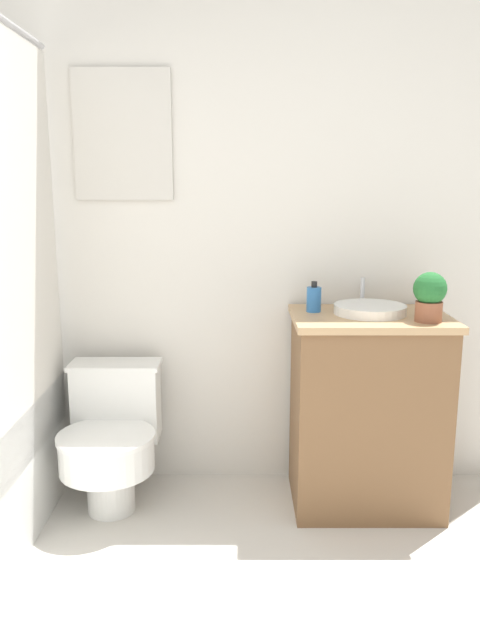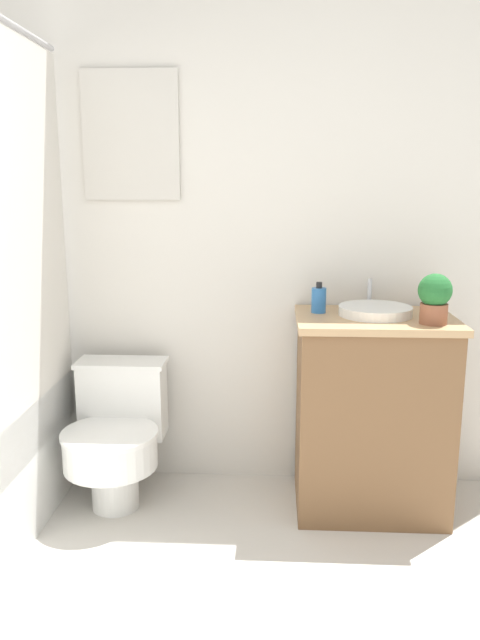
# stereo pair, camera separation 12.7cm
# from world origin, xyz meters

# --- Properties ---
(wall_back) EXTENTS (3.36, 0.07, 2.50)m
(wall_back) POSITION_xyz_m (-0.00, 2.21, 1.26)
(wall_back) COLOR silver
(wall_back) RESTS_ON ground_plane
(toilet) EXTENTS (0.41, 0.55, 0.62)m
(toilet) POSITION_xyz_m (-0.28, 1.90, 0.33)
(toilet) COLOR white
(toilet) RESTS_ON ground_plane
(vanity) EXTENTS (0.66, 0.49, 0.86)m
(vanity) POSITION_xyz_m (0.84, 1.92, 0.43)
(vanity) COLOR brown
(vanity) RESTS_ON ground_plane
(sink) EXTENTS (0.31, 0.34, 0.13)m
(sink) POSITION_xyz_m (0.84, 1.95, 0.88)
(sink) COLOR white
(sink) RESTS_ON vanity
(soap_bottle) EXTENTS (0.06, 0.06, 0.13)m
(soap_bottle) POSITION_xyz_m (0.61, 1.99, 0.92)
(soap_bottle) COLOR #2D6BB2
(soap_bottle) RESTS_ON vanity
(potted_plant) EXTENTS (0.13, 0.13, 0.20)m
(potted_plant) POSITION_xyz_m (1.05, 1.79, 0.97)
(potted_plant) COLOR brown
(potted_plant) RESTS_ON vanity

